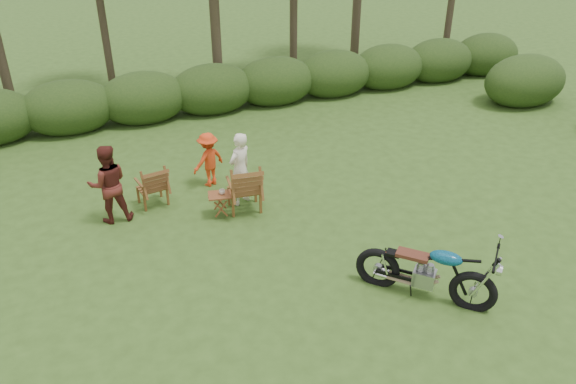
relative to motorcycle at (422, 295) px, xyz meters
name	(u,v)px	position (x,y,z in m)	size (l,w,h in m)	color
ground	(359,283)	(-0.80, 0.67, 0.00)	(80.00, 80.00, 0.00)	#2F4A18
motorcycle	(422,295)	(0.00, 0.00, 0.00)	(2.16, 0.82, 1.23)	#0C7BA7
lawn_chair_right	(245,209)	(-1.79, 3.76, 0.00)	(0.72, 0.72, 1.05)	brown
lawn_chair_left	(154,204)	(-3.50, 4.71, 0.00)	(0.62, 0.62, 0.91)	brown
side_table	(221,205)	(-2.33, 3.69, 0.25)	(0.48, 0.40, 0.49)	brown
cup	(222,192)	(-2.28, 3.68, 0.54)	(0.12, 0.12, 0.10)	#C0AF9E
adult_a	(241,202)	(-1.77, 4.05, 0.00)	(0.58, 0.38, 1.58)	beige
adult_b	(114,219)	(-4.36, 4.37, 0.00)	(0.79, 0.61, 1.62)	#551E18
child	(210,184)	(-2.16, 5.09, 0.00)	(0.80, 0.46, 1.24)	red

